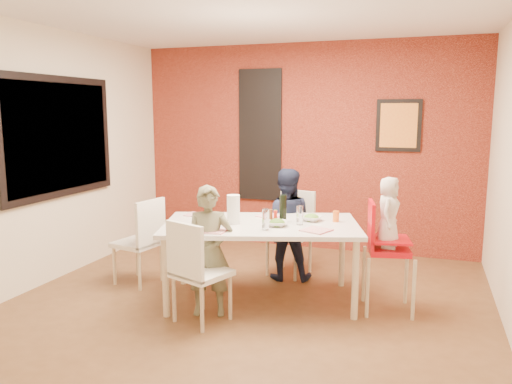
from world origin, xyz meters
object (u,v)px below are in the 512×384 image
(toddler, at_px, (388,212))
(chair_near, at_px, (195,267))
(chair_left, at_px, (143,237))
(child_far, at_px, (285,224))
(paper_towel_roll, at_px, (233,209))
(child_near, at_px, (209,251))
(chair_far, at_px, (293,227))
(wine_bottle, at_px, (283,208))
(high_chair, at_px, (384,246))
(dining_table, at_px, (261,230))

(toddler, bearing_deg, chair_near, 124.35)
(chair_left, xyz_separation_m, child_far, (1.37, 0.67, 0.10))
(paper_towel_roll, bearing_deg, child_far, 69.83)
(chair_near, relative_size, child_near, 0.77)
(chair_near, relative_size, chair_far, 0.98)
(chair_left, relative_size, wine_bottle, 3.49)
(high_chair, relative_size, child_near, 0.86)
(dining_table, relative_size, chair_far, 2.21)
(chair_left, bearing_deg, paper_towel_roll, 93.38)
(toddler, relative_size, wine_bottle, 2.45)
(child_near, distance_m, child_far, 1.23)
(chair_left, relative_size, toddler, 1.42)
(child_near, height_order, child_far, child_far)
(chair_left, bearing_deg, chair_far, 133.36)
(chair_far, relative_size, chair_left, 1.02)
(high_chair, bearing_deg, chair_near, 107.59)
(chair_far, xyz_separation_m, toddler, (1.10, -0.80, 0.40))
(toddler, xyz_separation_m, wine_bottle, (-0.98, -0.01, -0.02))
(chair_near, distance_m, paper_towel_roll, 0.73)
(chair_far, distance_m, wine_bottle, 0.90)
(high_chair, xyz_separation_m, child_near, (-1.47, -0.60, -0.02))
(child_far, bearing_deg, chair_far, -107.36)
(dining_table, xyz_separation_m, child_far, (0.05, 0.69, -0.09))
(toddler, bearing_deg, paper_towel_roll, 104.97)
(chair_far, xyz_separation_m, paper_towel_roll, (-0.31, -1.04, 0.38))
(chair_near, relative_size, paper_towel_roll, 3.31)
(dining_table, xyz_separation_m, chair_near, (-0.36, -0.71, -0.19))
(chair_near, distance_m, toddler, 1.79)
(child_near, xyz_separation_m, child_far, (0.38, 1.17, 0.02))
(chair_far, xyz_separation_m, chair_left, (-1.39, -0.91, -0.01))
(chair_left, relative_size, child_far, 0.75)
(chair_near, height_order, chair_left, chair_left)
(wine_bottle, bearing_deg, child_far, 103.08)
(high_chair, height_order, toddler, toddler)
(dining_table, height_order, child_near, child_near)
(dining_table, relative_size, toddler, 3.19)
(child_far, height_order, paper_towel_roll, child_far)
(paper_towel_roll, bearing_deg, wine_bottle, 28.01)
(high_chair, bearing_deg, dining_table, 84.85)
(chair_near, xyz_separation_m, wine_bottle, (0.54, 0.83, 0.39))
(dining_table, bearing_deg, chair_left, 178.78)
(dining_table, bearing_deg, paper_towel_roll, -157.45)
(high_chair, height_order, wine_bottle, wine_bottle)
(child_near, bearing_deg, wine_bottle, 31.62)
(dining_table, distance_m, chair_left, 1.33)
(chair_far, height_order, paper_towel_roll, paper_towel_roll)
(chair_left, xyz_separation_m, wine_bottle, (1.50, 0.10, 0.39))
(chair_left, bearing_deg, wine_bottle, 103.89)
(chair_near, bearing_deg, wine_bottle, -102.47)
(toddler, distance_m, paper_towel_roll, 1.43)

